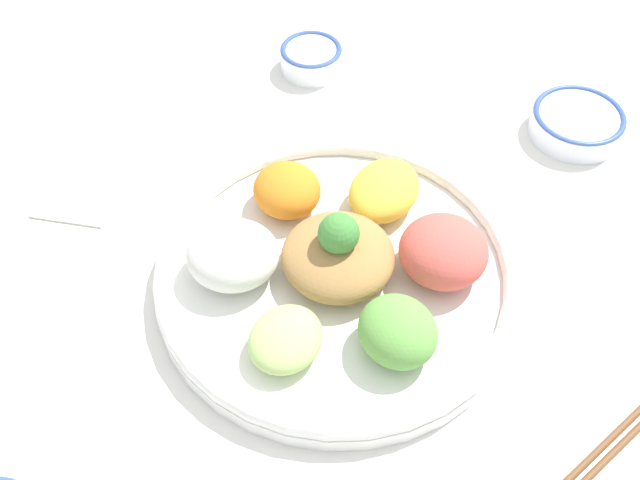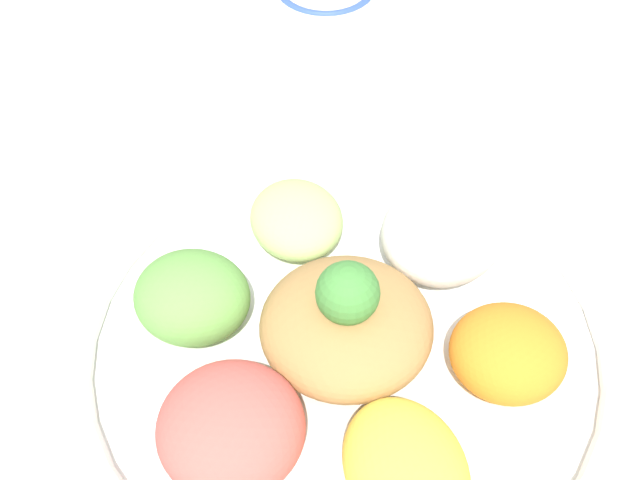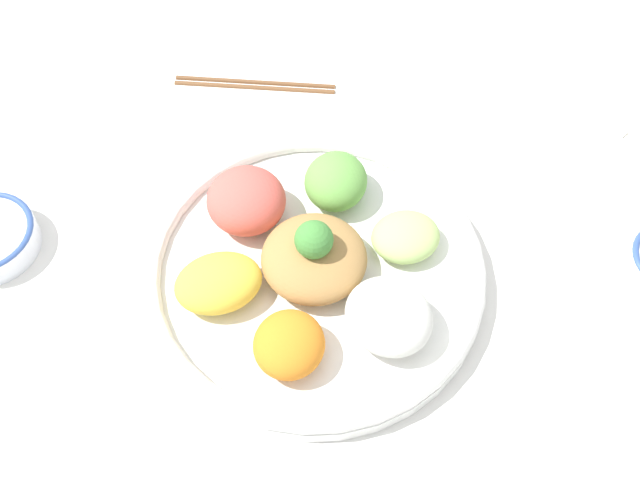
{
  "view_description": "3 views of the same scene",
  "coord_description": "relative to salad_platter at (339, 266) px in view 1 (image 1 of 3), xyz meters",
  "views": [
    {
      "loc": [
        -0.3,
        0.32,
        0.65
      ],
      "look_at": [
        0.07,
        -0.01,
        0.03
      ],
      "focal_mm": 42.0,
      "sensor_mm": 36.0,
      "label": 1
    },
    {
      "loc": [
        0.03,
        -0.35,
        0.53
      ],
      "look_at": [
        0.02,
        0.03,
        0.09
      ],
      "focal_mm": 50.0,
      "sensor_mm": 36.0,
      "label": 2
    },
    {
      "loc": [
        0.47,
        0.02,
        0.74
      ],
      "look_at": [
        0.01,
        -0.0,
        0.03
      ],
      "focal_mm": 42.0,
      "sensor_mm": 36.0,
      "label": 3
    }
  ],
  "objects": [
    {
      "name": "ground_plane",
      "position": [
        -0.04,
        0.01,
        -0.03
      ],
      "size": [
        2.4,
        2.4,
        0.0
      ],
      "primitive_type": "plane",
      "color": "white"
    },
    {
      "name": "salad_platter",
      "position": [
        0.0,
        0.0,
        0.0
      ],
      "size": [
        0.38,
        0.38,
        0.1
      ],
      "color": "white",
      "rests_on": "ground_plane"
    },
    {
      "name": "sauce_bowl_red",
      "position": [
        0.29,
        -0.21,
        -0.01
      ],
      "size": [
        0.08,
        0.08,
        0.04
      ],
      "color": "white",
      "rests_on": "ground_plane"
    },
    {
      "name": "rice_bowl_blue",
      "position": [
        -0.02,
        -0.38,
        -0.01
      ],
      "size": [
        0.11,
        0.11,
        0.03
      ],
      "color": "white",
      "rests_on": "ground_plane"
    },
    {
      "name": "chopsticks_pair_near",
      "position": [
        -0.3,
        -0.1,
        -0.02
      ],
      "size": [
        0.02,
        0.22,
        0.01
      ],
      "rotation": [
        0.0,
        0.0,
        4.68
      ],
      "color": "brown",
      "rests_on": "ground_plane"
    },
    {
      "name": "serving_spoon_main",
      "position": [
        0.3,
        0.2,
        -0.02
      ],
      "size": [
        0.12,
        0.1,
        0.01
      ],
      "rotation": [
        0.0,
        0.0,
        3.81
      ],
      "color": "beige",
      "rests_on": "ground_plane"
    }
  ]
}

